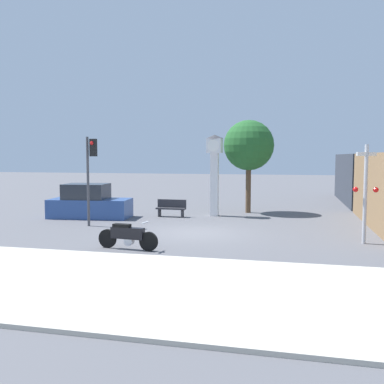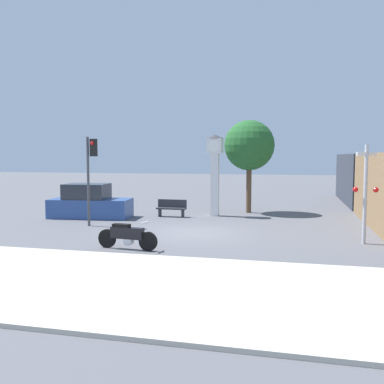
{
  "view_description": "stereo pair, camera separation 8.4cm",
  "coord_description": "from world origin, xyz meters",
  "px_view_note": "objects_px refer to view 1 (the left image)",
  "views": [
    {
      "loc": [
        3.99,
        -17.47,
        3.24
      ],
      "look_at": [
        -0.22,
        0.48,
        1.7
      ],
      "focal_mm": 40.0,
      "sensor_mm": 36.0,
      "label": 1
    },
    {
      "loc": [
        4.07,
        -17.45,
        3.24
      ],
      "look_at": [
        -0.22,
        0.48,
        1.7
      ],
      "focal_mm": 40.0,
      "sensor_mm": 36.0,
      "label": 2
    }
  ],
  "objects_px": {
    "freight_train": "(379,183)",
    "traffic_light": "(91,165)",
    "railroad_crossing_signal": "(365,190)",
    "bench": "(171,208)",
    "clock_tower": "(215,163)",
    "street_tree": "(249,146)",
    "motorcycle": "(127,236)",
    "parked_car": "(89,204)"
  },
  "relations": [
    {
      "from": "traffic_light",
      "to": "street_tree",
      "type": "xyz_separation_m",
      "value": [
        6.61,
        6.48,
        1.0
      ]
    },
    {
      "from": "railroad_crossing_signal",
      "to": "parked_car",
      "type": "bearing_deg",
      "value": 163.37
    },
    {
      "from": "parked_car",
      "to": "bench",
      "type": "bearing_deg",
      "value": 11.69
    },
    {
      "from": "freight_train",
      "to": "parked_car",
      "type": "distance_m",
      "value": 16.38
    },
    {
      "from": "motorcycle",
      "to": "street_tree",
      "type": "bearing_deg",
      "value": 80.19
    },
    {
      "from": "motorcycle",
      "to": "clock_tower",
      "type": "bearing_deg",
      "value": 87.2
    },
    {
      "from": "traffic_light",
      "to": "parked_car",
      "type": "bearing_deg",
      "value": 118.76
    },
    {
      "from": "motorcycle",
      "to": "street_tree",
      "type": "relative_size",
      "value": 0.43
    },
    {
      "from": "railroad_crossing_signal",
      "to": "freight_train",
      "type": "bearing_deg",
      "value": 77.0
    },
    {
      "from": "freight_train",
      "to": "railroad_crossing_signal",
      "type": "bearing_deg",
      "value": -103.0
    },
    {
      "from": "railroad_crossing_signal",
      "to": "bench",
      "type": "distance_m",
      "value": 10.48
    },
    {
      "from": "freight_train",
      "to": "railroad_crossing_signal",
      "type": "relative_size",
      "value": 5.92
    },
    {
      "from": "parked_car",
      "to": "motorcycle",
      "type": "bearing_deg",
      "value": -60.58
    },
    {
      "from": "street_tree",
      "to": "railroad_crossing_signal",
      "type": "bearing_deg",
      "value": -57.1
    },
    {
      "from": "traffic_light",
      "to": "railroad_crossing_signal",
      "type": "xyz_separation_m",
      "value": [
        11.7,
        -1.39,
        -0.84
      ]
    },
    {
      "from": "bench",
      "to": "parked_car",
      "type": "xyz_separation_m",
      "value": [
        -4.14,
        -1.33,
        0.26
      ]
    },
    {
      "from": "motorcycle",
      "to": "parked_car",
      "type": "xyz_separation_m",
      "value": [
        -4.9,
        6.86,
        0.27
      ]
    },
    {
      "from": "bench",
      "to": "parked_car",
      "type": "relative_size",
      "value": 0.37
    },
    {
      "from": "clock_tower",
      "to": "railroad_crossing_signal",
      "type": "height_order",
      "value": "clock_tower"
    },
    {
      "from": "clock_tower",
      "to": "traffic_light",
      "type": "height_order",
      "value": "clock_tower"
    },
    {
      "from": "freight_train",
      "to": "parked_car",
      "type": "xyz_separation_m",
      "value": [
        -15.31,
        -5.74,
        -0.95
      ]
    },
    {
      "from": "freight_train",
      "to": "motorcycle",
      "type": "bearing_deg",
      "value": -129.59
    },
    {
      "from": "clock_tower",
      "to": "traffic_light",
      "type": "bearing_deg",
      "value": -136.19
    },
    {
      "from": "freight_train",
      "to": "street_tree",
      "type": "xyz_separation_m",
      "value": [
        -7.31,
        -1.78,
        2.15
      ]
    },
    {
      "from": "clock_tower",
      "to": "motorcycle",
      "type": "bearing_deg",
      "value": -98.98
    },
    {
      "from": "railroad_crossing_signal",
      "to": "street_tree",
      "type": "xyz_separation_m",
      "value": [
        -5.09,
        7.87,
        1.84
      ]
    },
    {
      "from": "freight_train",
      "to": "clock_tower",
      "type": "bearing_deg",
      "value": -158.63
    },
    {
      "from": "motorcycle",
      "to": "railroad_crossing_signal",
      "type": "relative_size",
      "value": 0.62
    },
    {
      "from": "street_tree",
      "to": "parked_car",
      "type": "height_order",
      "value": "street_tree"
    },
    {
      "from": "clock_tower",
      "to": "parked_car",
      "type": "distance_m",
      "value": 7.05
    },
    {
      "from": "traffic_light",
      "to": "bench",
      "type": "xyz_separation_m",
      "value": [
        2.75,
        3.85,
        -2.36
      ]
    },
    {
      "from": "traffic_light",
      "to": "street_tree",
      "type": "distance_m",
      "value": 9.31
    },
    {
      "from": "bench",
      "to": "clock_tower",
      "type": "bearing_deg",
      "value": 22.15
    },
    {
      "from": "motorcycle",
      "to": "parked_car",
      "type": "bearing_deg",
      "value": 131.72
    },
    {
      "from": "freight_train",
      "to": "traffic_light",
      "type": "distance_m",
      "value": 16.23
    },
    {
      "from": "motorcycle",
      "to": "parked_car",
      "type": "relative_size",
      "value": 0.52
    },
    {
      "from": "clock_tower",
      "to": "railroad_crossing_signal",
      "type": "relative_size",
      "value": 1.2
    },
    {
      "from": "motorcycle",
      "to": "street_tree",
      "type": "xyz_separation_m",
      "value": [
        3.1,
        10.81,
        3.37
      ]
    },
    {
      "from": "street_tree",
      "to": "parked_car",
      "type": "bearing_deg",
      "value": -153.67
    },
    {
      "from": "motorcycle",
      "to": "railroad_crossing_signal",
      "type": "distance_m",
      "value": 8.83
    },
    {
      "from": "bench",
      "to": "street_tree",
      "type": "bearing_deg",
      "value": 34.25
    },
    {
      "from": "motorcycle",
      "to": "clock_tower",
      "type": "distance_m",
      "value": 9.51
    }
  ]
}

